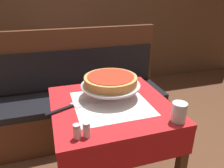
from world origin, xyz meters
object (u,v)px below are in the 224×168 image
water_glass_near (179,112)px  pizza_server (69,107)px  booth_bench (80,106)px  condiment_caddy (74,44)px  salt_shaker (77,132)px  pepper_shaker (87,130)px  pizza_pan_stand (111,86)px  deep_dish_pizza (111,80)px  dining_table_front (111,119)px  dining_table_rear (68,57)px

water_glass_near → pizza_server: bearing=149.4°
booth_bench → condiment_caddy: size_ratio=11.30×
booth_bench → salt_shaker: bearing=-99.2°
booth_bench → pepper_shaker: size_ratio=22.47×
booth_bench → pizza_pan_stand: size_ratio=4.42×
deep_dish_pizza → pizza_server: 0.31m
pizza_server → salt_shaker: size_ratio=3.72×
dining_table_front → dining_table_rear: dining_table_front is taller
deep_dish_pizza → pepper_shaker: size_ratio=4.51×
dining_table_rear → condiment_caddy: condiment_caddy is taller
pizza_pan_stand → deep_dish_pizza: (0.00, 0.00, 0.04)m
dining_table_front → pepper_shaker: bearing=-126.3°
dining_table_front → salt_shaker: 0.42m
deep_dish_pizza → salt_shaker: (-0.28, -0.38, -0.08)m
dining_table_rear → salt_shaker: salt_shaker is taller
condiment_caddy → booth_bench: bearing=-95.9°
dining_table_front → booth_bench: 0.87m
deep_dish_pizza → pepper_shaker: deep_dish_pizza is taller
water_glass_near → pepper_shaker: water_glass_near is taller
pepper_shaker → pizza_server: bearing=98.5°
water_glass_near → condiment_caddy: bearing=99.1°
water_glass_near → booth_bench: bearing=108.3°
salt_shaker → water_glass_near: bearing=-1.6°
booth_bench → deep_dish_pizza: (0.11, -0.72, 0.55)m
water_glass_near → pizza_pan_stand: bearing=123.7°
dining_table_rear → salt_shaker: 1.83m
dining_table_rear → deep_dish_pizza: (0.11, -1.44, 0.23)m
deep_dish_pizza → condiment_caddy: bearing=91.2°
booth_bench → salt_shaker: booth_bench is taller
salt_shaker → pizza_server: bearing=90.0°
dining_table_rear → water_glass_near: bearing=-78.4°
dining_table_rear → pepper_shaker: size_ratio=9.69×
salt_shaker → condiment_caddy: 1.84m
dining_table_front → booth_bench: bearing=95.7°
pizza_server → salt_shaker: 0.31m
pizza_pan_stand → booth_bench: bearing=98.3°
booth_bench → water_glass_near: (0.37, -1.11, 0.49)m
booth_bench → dining_table_rear: bearing=90.7°
pizza_pan_stand → pepper_shaker: 0.45m
dining_table_rear → pepper_shaker: bearing=-93.9°
dining_table_rear → pizza_pan_stand: (0.11, -1.44, 0.19)m
condiment_caddy → deep_dish_pizza: bearing=-88.8°
deep_dish_pizza → water_glass_near: deep_dish_pizza is taller
pizza_server → condiment_caddy: size_ratio=1.84×
water_glass_near → pepper_shaker: size_ratio=1.43×
dining_table_front → pizza_server: pizza_server is taller
pepper_shaker → condiment_caddy: size_ratio=0.50×
dining_table_front → pizza_pan_stand: 0.22m
dining_table_front → salt_shaker: size_ratio=9.88×
salt_shaker → condiment_caddy: (0.25, 1.82, 0.00)m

